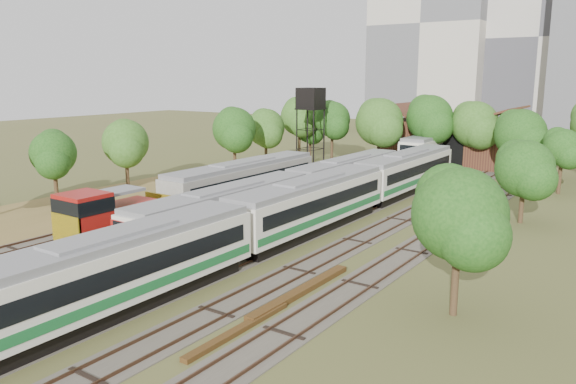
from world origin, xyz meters
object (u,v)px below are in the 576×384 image
Objects in this scene: railcar_red_set at (295,192)px; shunter_locomotive at (106,217)px; railcar_green_set at (310,205)px; water_tower at (311,101)px.

shunter_locomotive reaches higher than railcar_red_set.
shunter_locomotive is (-6.00, -14.17, -0.07)m from railcar_red_set.
railcar_red_set is 5.60m from railcar_green_set.
shunter_locomotive is 0.82× the size of water_tower.
shunter_locomotive is at bearing -134.29° from railcar_green_set.
shunter_locomotive is 36.57m from water_tower.
water_tower is at bearing 119.44° from railcar_red_set.
railcar_green_set is (4.00, -3.92, 0.16)m from railcar_red_set.
railcar_green_set is 5.26× the size of water_tower.
railcar_red_set is 4.27× the size of shunter_locomotive.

